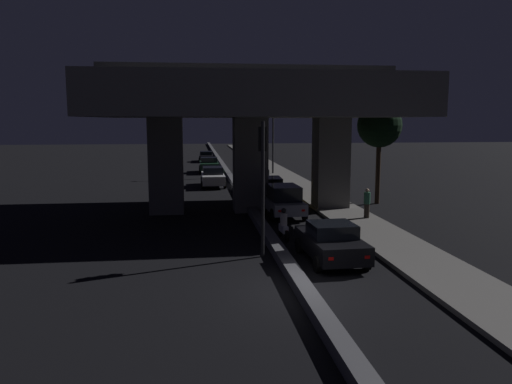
# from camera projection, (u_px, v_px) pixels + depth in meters

# --- Properties ---
(ground_plane) EXTENTS (200.00, 200.00, 0.00)m
(ground_plane) POSITION_uv_depth(u_px,v_px,m) (302.00, 293.00, 15.57)
(ground_plane) COLOR black
(median_divider) EXTENTS (0.51, 126.00, 0.38)m
(median_divider) POSITION_uv_depth(u_px,v_px,m) (227.00, 172.00, 49.92)
(median_divider) COLOR #4C4C51
(median_divider) RESTS_ON ground_plane
(sidewalk_right) EXTENTS (2.76, 126.00, 0.17)m
(sidewalk_right) POSITION_uv_depth(u_px,v_px,m) (292.00, 181.00, 43.69)
(sidewalk_right) COLOR #5B5956
(sidewalk_right) RESTS_ON ground_plane
(elevated_overpass) EXTENTS (17.28, 13.14, 8.52)m
(elevated_overpass) POSITION_uv_depth(u_px,v_px,m) (250.00, 105.00, 28.84)
(elevated_overpass) COLOR #5B5956
(elevated_overpass) RESTS_ON ground_plane
(traffic_light_left_of_median) EXTENTS (0.30, 0.49, 5.30)m
(traffic_light_left_of_median) POSITION_uv_depth(u_px,v_px,m) (262.00, 165.00, 19.27)
(traffic_light_left_of_median) COLOR black
(traffic_light_left_of_median) RESTS_ON ground_plane
(street_lamp) EXTENTS (2.32, 0.32, 8.84)m
(street_lamp) POSITION_uv_depth(u_px,v_px,m) (270.00, 122.00, 48.36)
(street_lamp) COLOR #2D2D30
(street_lamp) RESTS_ON ground_plane
(car_black_lead) EXTENTS (2.13, 4.17, 1.50)m
(car_black_lead) POSITION_uv_depth(u_px,v_px,m) (331.00, 242.00, 18.97)
(car_black_lead) COLOR black
(car_black_lead) RESTS_ON ground_plane
(car_silver_second) EXTENTS (2.03, 4.03, 1.76)m
(car_silver_second) POSITION_uv_depth(u_px,v_px,m) (284.00, 200.00, 27.74)
(car_silver_second) COLOR gray
(car_silver_second) RESTS_ON ground_plane
(car_taxi_yellow_third) EXTENTS (2.07, 4.65, 1.60)m
(car_taxi_yellow_third) POSITION_uv_depth(u_px,v_px,m) (269.00, 188.00, 33.18)
(car_taxi_yellow_third) COLOR gold
(car_taxi_yellow_third) RESTS_ON ground_plane
(car_silver_fourth) EXTENTS (1.97, 4.61, 1.35)m
(car_silver_fourth) POSITION_uv_depth(u_px,v_px,m) (259.00, 177.00, 41.35)
(car_silver_fourth) COLOR gray
(car_silver_fourth) RESTS_ON ground_plane
(car_white_lead_oncoming) EXTENTS (1.94, 4.59, 1.57)m
(car_white_lead_oncoming) POSITION_uv_depth(u_px,v_px,m) (213.00, 177.00, 40.50)
(car_white_lead_oncoming) COLOR silver
(car_white_lead_oncoming) RESTS_ON ground_plane
(car_dark_green_second_oncoming) EXTENTS (2.04, 4.43, 1.56)m
(car_dark_green_second_oncoming) POSITION_uv_depth(u_px,v_px,m) (209.00, 165.00, 51.16)
(car_dark_green_second_oncoming) COLOR black
(car_dark_green_second_oncoming) RESTS_ON ground_plane
(car_black_third_oncoming) EXTENTS (2.01, 4.66, 1.32)m
(car_black_third_oncoming) POSITION_uv_depth(u_px,v_px,m) (206.00, 156.00, 64.76)
(car_black_third_oncoming) COLOR black
(car_black_third_oncoming) RESTS_ON ground_plane
(motorcycle_white_filtering_near) EXTENTS (0.34, 1.72, 1.43)m
(motorcycle_white_filtering_near) POSITION_uv_depth(u_px,v_px,m) (284.00, 226.00, 22.51)
(motorcycle_white_filtering_near) COLOR black
(motorcycle_white_filtering_near) RESTS_ON ground_plane
(motorcycle_blue_filtering_mid) EXTENTS (0.34, 1.75, 1.45)m
(motorcycle_blue_filtering_mid) POSITION_uv_depth(u_px,v_px,m) (260.00, 199.00, 30.00)
(motorcycle_blue_filtering_mid) COLOR black
(motorcycle_blue_filtering_mid) RESTS_ON ground_plane
(pedestrian_on_sidewalk) EXTENTS (0.34, 0.34, 1.57)m
(pedestrian_on_sidewalk) POSITION_uv_depth(u_px,v_px,m) (367.00, 203.00, 26.55)
(pedestrian_on_sidewalk) COLOR #2D261E
(pedestrian_on_sidewalk) RESTS_ON sidewalk_right
(roadside_tree_kerbside_near) EXTENTS (2.82, 2.82, 6.43)m
(roadside_tree_kerbside_near) POSITION_uv_depth(u_px,v_px,m) (380.00, 126.00, 31.48)
(roadside_tree_kerbside_near) COLOR #2D2116
(roadside_tree_kerbside_near) RESTS_ON ground_plane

